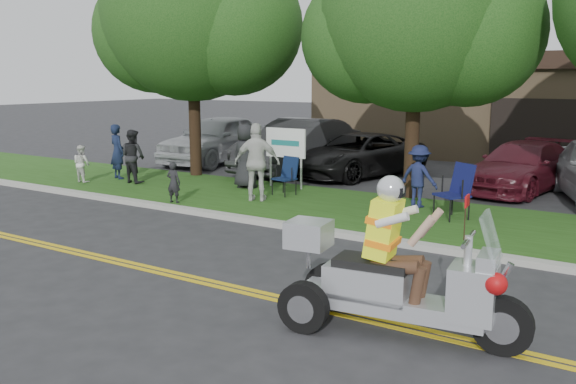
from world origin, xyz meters
The scene contains 23 objects.
ground centered at (0.00, 0.00, 0.00)m, with size 120.00×120.00×0.00m, color #28282B.
centerline_near centered at (0.00, -0.58, 0.01)m, with size 60.00×0.10×0.01m, color gold.
centerline_far centered at (0.00, -0.42, 0.01)m, with size 60.00×0.10×0.01m, color gold.
curb centered at (0.00, 3.05, 0.06)m, with size 60.00×0.25×0.12m, color #A8A89E.
grass_verge centered at (0.00, 5.20, 0.06)m, with size 60.00×4.00×0.10m, color #214612.
commercial_building centered at (2.00, 18.98, 2.01)m, with size 18.00×8.20×4.00m.
tree_left centered at (-6.44, 7.03, 4.85)m, with size 6.62×5.40×7.78m.
tree_mid centered at (0.55, 7.23, 4.43)m, with size 5.88×4.80×7.05m.
business_sign centered at (-2.90, 6.60, 1.26)m, with size 1.25×0.06×1.75m.
trike_scooter centered at (3.35, -0.77, 0.69)m, with size 3.03×1.07×1.98m.
lawn_chair_a centered at (2.24, 5.46, 0.78)m, with size 0.88×0.89×1.19m.
lawn_chair_b centered at (-2.32, 5.76, 0.66)m, with size 0.61×0.63×0.99m.
spectator_adult_left centered at (-8.00, 5.19, 0.92)m, with size 0.60×0.39×1.64m, color #141E39.
spectator_adult_mid centered at (-7.07, 4.92, 0.88)m, with size 0.75×0.58×1.54m, color black.
spectator_adult_right centered at (-2.51, 4.69, 1.06)m, with size 1.12×0.47×1.92m, color silver.
spectator_chair_a centered at (1.12, 6.12, 0.84)m, with size 0.95×0.54×1.46m, color #191F45.
spectator_chair_b centered at (-3.79, 5.98, 1.00)m, with size 0.87×0.57×1.78m, color black.
child_left centered at (-4.09, 3.40, 0.61)m, with size 0.37×0.24×1.00m, color black.
child_right centered at (-8.41, 4.18, 0.65)m, with size 0.53×0.41×1.08m, color silver.
parked_car_far_left centered at (-8.19, 10.09, 0.89)m, with size 2.09×5.21×1.77m, color #B3B5BB.
parked_car_left centered at (-4.39, 9.69, 0.88)m, with size 1.87×5.35×1.76m, color #27282A.
parked_car_mid centered at (-2.40, 10.09, 0.69)m, with size 2.28×4.93×1.37m, color black.
parked_car_right centered at (2.58, 10.20, 0.67)m, with size 1.89×4.65×1.35m, color #4E121D.
Camera 1 is at (6.09, -7.40, 3.11)m, focal length 38.00 mm.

